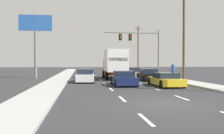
{
  "coord_description": "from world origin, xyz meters",
  "views": [
    {
      "loc": [
        -3.98,
        -11.78,
        2.01
      ],
      "look_at": [
        -0.52,
        15.71,
        1.49
      ],
      "focal_mm": 40.53,
      "sensor_mm": 36.0,
      "label": 1
    }
  ],
  "objects_px": {
    "car_red": "(87,73)",
    "roadside_billboard": "(35,33)",
    "car_white": "(85,76)",
    "car_tan": "(134,73)",
    "utility_pole_far": "(138,48)",
    "traffic_signal_mast": "(137,41)",
    "box_truck": "(114,63)",
    "car_yellow": "(166,80)",
    "car_navy": "(124,79)",
    "pedestrian_near_corner": "(173,71)",
    "car_black": "(148,75)",
    "utility_pole_mid": "(184,34)"
  },
  "relations": [
    {
      "from": "car_red",
      "to": "traffic_signal_mast",
      "type": "height_order",
      "value": "traffic_signal_mast"
    },
    {
      "from": "car_black",
      "to": "car_yellow",
      "type": "bearing_deg",
      "value": -92.85
    },
    {
      "from": "car_red",
      "to": "traffic_signal_mast",
      "type": "xyz_separation_m",
      "value": [
        7.55,
        3.82,
        4.61
      ]
    },
    {
      "from": "roadside_billboard",
      "to": "car_navy",
      "type": "bearing_deg",
      "value": -49.81
    },
    {
      "from": "traffic_signal_mast",
      "to": "utility_pole_far",
      "type": "distance_m",
      "value": 17.48
    },
    {
      "from": "box_truck",
      "to": "traffic_signal_mast",
      "type": "relative_size",
      "value": 0.98
    },
    {
      "from": "car_red",
      "to": "utility_pole_mid",
      "type": "xyz_separation_m",
      "value": [
        11.39,
        -4.47,
        4.81
      ]
    },
    {
      "from": "car_white",
      "to": "utility_pole_mid",
      "type": "xyz_separation_m",
      "value": [
        11.7,
        3.04,
        4.75
      ]
    },
    {
      "from": "car_yellow",
      "to": "traffic_signal_mast",
      "type": "distance_m",
      "value": 17.17
    },
    {
      "from": "box_truck",
      "to": "roadside_billboard",
      "type": "xyz_separation_m",
      "value": [
        -9.67,
        2.44,
        3.7
      ]
    },
    {
      "from": "car_navy",
      "to": "pedestrian_near_corner",
      "type": "bearing_deg",
      "value": 41.58
    },
    {
      "from": "car_white",
      "to": "car_navy",
      "type": "distance_m",
      "value": 5.17
    },
    {
      "from": "utility_pole_mid",
      "to": "utility_pole_far",
      "type": "relative_size",
      "value": 1.06
    },
    {
      "from": "car_navy",
      "to": "pedestrian_near_corner",
      "type": "distance_m",
      "value": 9.02
    },
    {
      "from": "car_yellow",
      "to": "roadside_billboard",
      "type": "bearing_deg",
      "value": 136.22
    },
    {
      "from": "car_white",
      "to": "utility_pole_mid",
      "type": "distance_m",
      "value": 12.99
    },
    {
      "from": "car_white",
      "to": "car_tan",
      "type": "distance_m",
      "value": 10.17
    },
    {
      "from": "car_black",
      "to": "traffic_signal_mast",
      "type": "height_order",
      "value": "traffic_signal_mast"
    },
    {
      "from": "car_yellow",
      "to": "traffic_signal_mast",
      "type": "height_order",
      "value": "traffic_signal_mast"
    },
    {
      "from": "car_navy",
      "to": "car_tan",
      "type": "xyz_separation_m",
      "value": [
        3.4,
        11.73,
        -0.02
      ]
    },
    {
      "from": "utility_pole_mid",
      "to": "pedestrian_near_corner",
      "type": "height_order",
      "value": "utility_pole_mid"
    },
    {
      "from": "utility_pole_far",
      "to": "car_tan",
      "type": "bearing_deg",
      "value": -104.7
    },
    {
      "from": "box_truck",
      "to": "car_tan",
      "type": "relative_size",
      "value": 1.95
    },
    {
      "from": "car_navy",
      "to": "utility_pole_far",
      "type": "distance_m",
      "value": 33.79
    },
    {
      "from": "traffic_signal_mast",
      "to": "pedestrian_near_corner",
      "type": "bearing_deg",
      "value": -77.24
    },
    {
      "from": "car_yellow",
      "to": "car_black",
      "type": "bearing_deg",
      "value": 87.15
    },
    {
      "from": "car_navy",
      "to": "traffic_signal_mast",
      "type": "bearing_deg",
      "value": 73.28
    },
    {
      "from": "traffic_signal_mast",
      "to": "utility_pole_mid",
      "type": "bearing_deg",
      "value": -65.13
    },
    {
      "from": "traffic_signal_mast",
      "to": "utility_pole_far",
      "type": "xyz_separation_m",
      "value": [
        4.19,
        16.97,
        -0.09
      ]
    },
    {
      "from": "pedestrian_near_corner",
      "to": "car_black",
      "type": "bearing_deg",
      "value": -171.48
    },
    {
      "from": "box_truck",
      "to": "utility_pole_far",
      "type": "height_order",
      "value": "utility_pole_far"
    },
    {
      "from": "utility_pole_mid",
      "to": "roadside_billboard",
      "type": "distance_m",
      "value": 18.22
    },
    {
      "from": "car_red",
      "to": "car_white",
      "type": "xyz_separation_m",
      "value": [
        -0.31,
        -7.51,
        0.06
      ]
    },
    {
      "from": "car_navy",
      "to": "car_red",
      "type": "bearing_deg",
      "value": 104.28
    },
    {
      "from": "car_white",
      "to": "car_navy",
      "type": "relative_size",
      "value": 0.98
    },
    {
      "from": "box_truck",
      "to": "car_yellow",
      "type": "distance_m",
      "value": 10.3
    },
    {
      "from": "car_white",
      "to": "utility_pole_far",
      "type": "bearing_deg",
      "value": 66.95
    },
    {
      "from": "car_white",
      "to": "car_black",
      "type": "height_order",
      "value": "car_white"
    },
    {
      "from": "car_red",
      "to": "roadside_billboard",
      "type": "bearing_deg",
      "value": -175.54
    },
    {
      "from": "car_white",
      "to": "utility_pole_mid",
      "type": "relative_size",
      "value": 0.42
    },
    {
      "from": "car_white",
      "to": "car_yellow",
      "type": "distance_m",
      "value": 8.4
    },
    {
      "from": "box_truck",
      "to": "car_yellow",
      "type": "bearing_deg",
      "value": -72.67
    },
    {
      "from": "car_tan",
      "to": "car_black",
      "type": "bearing_deg",
      "value": -87.05
    },
    {
      "from": "utility_pole_far",
      "to": "pedestrian_near_corner",
      "type": "xyz_separation_m",
      "value": [
        -2.06,
        -26.34,
        -4.02
      ]
    },
    {
      "from": "box_truck",
      "to": "car_red",
      "type": "bearing_deg",
      "value": 138.14
    },
    {
      "from": "box_truck",
      "to": "car_white",
      "type": "bearing_deg",
      "value": -128.15
    },
    {
      "from": "car_red",
      "to": "box_truck",
      "type": "bearing_deg",
      "value": -41.86
    },
    {
      "from": "car_white",
      "to": "roadside_billboard",
      "type": "relative_size",
      "value": 0.56
    },
    {
      "from": "utility_pole_far",
      "to": "car_navy",
      "type": "bearing_deg",
      "value": -105.23
    },
    {
      "from": "car_tan",
      "to": "utility_pole_far",
      "type": "xyz_separation_m",
      "value": [
        5.4,
        20.59,
        4.5
      ]
    }
  ]
}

